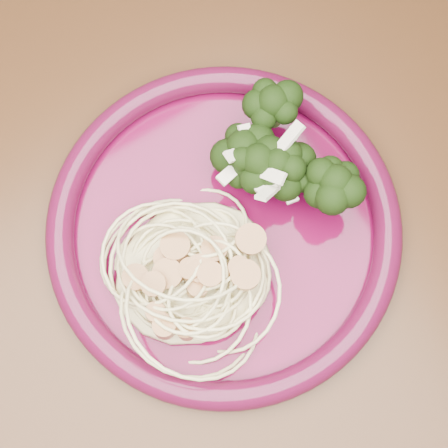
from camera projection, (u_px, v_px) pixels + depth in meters
name	position (u px, v px, depth m)	size (l,w,h in m)	color
dining_table	(177.00, 226.00, 0.64)	(1.20, 0.80, 0.75)	#472814
dinner_plate	(224.00, 227.00, 0.52)	(0.39, 0.39, 0.02)	#510628
spaghetti_pile	(193.00, 269.00, 0.50)	(0.13, 0.12, 0.03)	beige
scallop_cluster	(191.00, 259.00, 0.47)	(0.12, 0.12, 0.04)	tan
broccoli_pile	(261.00, 165.00, 0.52)	(0.10, 0.16, 0.06)	black
onion_garnish	(264.00, 149.00, 0.48)	(0.07, 0.10, 0.05)	silver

